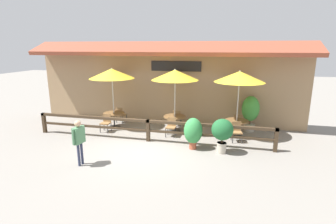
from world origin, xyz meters
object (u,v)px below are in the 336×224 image
at_px(patio_umbrella_near, 112,74).
at_px(dining_table_far, 236,123).
at_px(dining_table_middle, 175,119).
at_px(chair_far_wallside, 237,122).
at_px(chair_far_streetside, 237,131).
at_px(pedestrian, 79,137).
at_px(chair_near_streetside, 106,122).
at_px(potted_plant_tall_tropical, 193,132).
at_px(chair_middle_streetside, 171,126).
at_px(dining_table_near, 114,116).
at_px(patio_umbrella_middle, 175,75).
at_px(chair_middle_wallside, 177,117).
at_px(patio_umbrella_far, 239,77).
at_px(potted_plant_corner_fern, 250,111).
at_px(potted_plant_entrance_palm, 222,131).
at_px(chair_near_wallside, 121,114).

xyz_separation_m(patio_umbrella_near, dining_table_far, (5.97, 0.00, -2.10)).
height_order(patio_umbrella_near, dining_table_middle, patio_umbrella_near).
bearing_deg(chair_far_wallside, chair_far_streetside, 85.11).
bearing_deg(chair_far_streetside, pedestrian, -154.53).
bearing_deg(chair_near_streetside, potted_plant_tall_tropical, -15.40).
bearing_deg(chair_middle_streetside, pedestrian, -121.49).
height_order(dining_table_middle, potted_plant_tall_tropical, potted_plant_tall_tropical).
bearing_deg(dining_table_middle, dining_table_near, -178.45).
distance_m(patio_umbrella_middle, potted_plant_tall_tropical, 3.10).
bearing_deg(potted_plant_tall_tropical, patio_umbrella_middle, 119.53).
xyz_separation_m(patio_umbrella_near, patio_umbrella_middle, (3.10, 0.08, 0.00)).
relative_size(patio_umbrella_middle, chair_far_streetside, 3.49).
relative_size(chair_middle_wallside, potted_plant_tall_tropical, 0.67).
bearing_deg(patio_umbrella_far, chair_middle_wallside, 163.87).
xyz_separation_m(dining_table_near, dining_table_middle, (3.10, 0.08, 0.00)).
bearing_deg(dining_table_middle, potted_plant_corner_fern, 13.60).
distance_m(chair_middle_wallside, potted_plant_entrance_palm, 3.83).
bearing_deg(patio_umbrella_near, potted_plant_tall_tropical, -24.97).
bearing_deg(dining_table_near, dining_table_far, 0.04).
distance_m(dining_table_near, chair_far_streetside, 6.02).
distance_m(dining_table_middle, potted_plant_entrance_palm, 3.22).
relative_size(potted_plant_tall_tropical, pedestrian, 0.80).
bearing_deg(chair_near_wallside, chair_near_streetside, 98.06).
distance_m(chair_near_streetside, potted_plant_corner_fern, 6.90).
xyz_separation_m(dining_table_middle, chair_far_streetside, (2.87, -0.81, -0.12)).
bearing_deg(patio_umbrella_middle, chair_near_streetside, -165.07).
bearing_deg(potted_plant_tall_tropical, chair_middle_wallside, 113.34).
bearing_deg(chair_far_wallside, pedestrian, 41.42).
bearing_deg(dining_table_near, potted_plant_corner_fern, 8.03).
bearing_deg(chair_near_wallside, dining_table_middle, 179.14).
height_order(chair_far_streetside, potted_plant_entrance_palm, potted_plant_entrance_palm).
distance_m(patio_umbrella_middle, potted_plant_corner_fern, 3.99).
xyz_separation_m(dining_table_near, potted_plant_tall_tropical, (4.28, -1.99, 0.13)).
bearing_deg(potted_plant_entrance_palm, dining_table_near, 158.31).
bearing_deg(chair_middle_wallside, dining_table_near, 11.55).
height_order(patio_umbrella_middle, dining_table_far, patio_umbrella_middle).
bearing_deg(dining_table_near, chair_near_wallside, 88.18).
relative_size(chair_far_streetside, pedestrian, 0.53).
distance_m(patio_umbrella_near, chair_far_wallside, 6.47).
bearing_deg(chair_near_wallside, potted_plant_tall_tropical, 158.66).
distance_m(patio_umbrella_middle, dining_table_middle, 2.10).
distance_m(chair_near_streetside, chair_far_streetside, 6.04).
bearing_deg(potted_plant_corner_fern, potted_plant_entrance_palm, -111.32).
distance_m(patio_umbrella_middle, dining_table_far, 3.55).
bearing_deg(patio_umbrella_far, potted_plant_tall_tropical, -130.24).
bearing_deg(patio_umbrella_far, pedestrian, -140.22).
relative_size(chair_near_wallside, dining_table_middle, 0.79).
bearing_deg(potted_plant_tall_tropical, chair_middle_streetside, 131.88).
height_order(chair_middle_streetside, chair_far_streetside, same).
height_order(patio_umbrella_near, chair_near_wallside, patio_umbrella_near).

